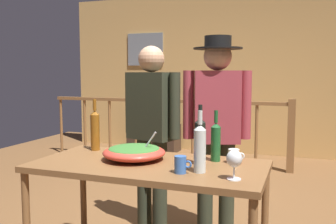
# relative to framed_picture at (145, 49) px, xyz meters

# --- Properties ---
(ground_plane) EXTENTS (8.42, 8.42, 0.00)m
(ground_plane) POSITION_rel_framed_picture_xyz_m (1.76, -3.18, -1.83)
(ground_plane) COLOR brown
(back_wall) EXTENTS (6.35, 0.10, 2.77)m
(back_wall) POSITION_rel_framed_picture_xyz_m (1.76, 0.06, -0.44)
(back_wall) COLOR tan
(back_wall) RESTS_ON ground_plane
(framed_picture) EXTENTS (0.70, 0.03, 0.59)m
(framed_picture) POSITION_rel_framed_picture_xyz_m (0.00, 0.00, 0.00)
(framed_picture) COLOR gray
(stair_railing) EXTENTS (3.90, 0.10, 1.04)m
(stair_railing) POSITION_rel_framed_picture_xyz_m (1.23, -1.02, -1.18)
(stair_railing) COLOR brown
(stair_railing) RESTS_ON ground_plane
(tv_console) EXTENTS (0.90, 0.40, 0.48)m
(tv_console) POSITION_rel_framed_picture_xyz_m (0.28, -0.29, -1.59)
(tv_console) COLOR #38281E
(tv_console) RESTS_ON ground_plane
(flat_screen_tv) EXTENTS (0.63, 0.12, 0.48)m
(flat_screen_tv) POSITION_rel_framed_picture_xyz_m (0.28, -0.32, -1.07)
(flat_screen_tv) COLOR black
(flat_screen_tv) RESTS_ON tv_console
(serving_table) EXTENTS (1.54, 0.76, 0.80)m
(serving_table) POSITION_rel_framed_picture_xyz_m (1.84, -4.22, -1.10)
(serving_table) COLOR brown
(serving_table) RESTS_ON ground_plane
(salad_bowl) EXTENTS (0.43, 0.43, 0.22)m
(salad_bowl) POSITION_rel_framed_picture_xyz_m (1.71, -4.16, -0.97)
(salad_bowl) COLOR #CC3D2D
(salad_bowl) RESTS_ON serving_table
(wine_glass) EXTENTS (0.09, 0.09, 0.17)m
(wine_glass) POSITION_rel_framed_picture_xyz_m (2.45, -4.41, -0.91)
(wine_glass) COLOR silver
(wine_glass) RESTS_ON serving_table
(wine_bottle_green) EXTENTS (0.07, 0.07, 0.35)m
(wine_bottle_green) POSITION_rel_framed_picture_xyz_m (2.25, -4.01, -0.89)
(wine_bottle_green) COLOR #1E5628
(wine_bottle_green) RESTS_ON serving_table
(wine_bottle_dark) EXTENTS (0.07, 0.07, 0.40)m
(wine_bottle_dark) POSITION_rel_framed_picture_xyz_m (2.17, -4.14, -0.86)
(wine_bottle_dark) COLOR black
(wine_bottle_dark) RESTS_ON serving_table
(wine_bottle_clear) EXTENTS (0.07, 0.07, 0.38)m
(wine_bottle_clear) POSITION_rel_framed_picture_xyz_m (2.22, -4.33, -0.87)
(wine_bottle_clear) COLOR silver
(wine_bottle_clear) RESTS_ON serving_table
(wine_bottle_amber) EXTENTS (0.07, 0.07, 0.40)m
(wine_bottle_amber) POSITION_rel_framed_picture_xyz_m (1.29, -3.97, -0.86)
(wine_bottle_amber) COLOR brown
(wine_bottle_amber) RESTS_ON serving_table
(mug_white) EXTENTS (0.11, 0.07, 0.10)m
(mug_white) POSITION_rel_framed_picture_xyz_m (2.38, -4.03, -0.98)
(mug_white) COLOR white
(mug_white) RESTS_ON serving_table
(mug_blue) EXTENTS (0.11, 0.07, 0.10)m
(mug_blue) POSITION_rel_framed_picture_xyz_m (2.12, -4.39, -0.97)
(mug_blue) COLOR #3866B2
(mug_blue) RESTS_ON serving_table
(person_standing_left) EXTENTS (0.57, 0.34, 1.63)m
(person_standing_left) POSITION_rel_framed_picture_xyz_m (1.55, -3.46, -0.86)
(person_standing_left) COLOR #2D3323
(person_standing_left) RESTS_ON ground_plane
(person_standing_right) EXTENTS (0.53, 0.40, 1.70)m
(person_standing_right) POSITION_rel_framed_picture_xyz_m (2.13, -3.46, -0.82)
(person_standing_right) COLOR #2D3323
(person_standing_right) RESTS_ON ground_plane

